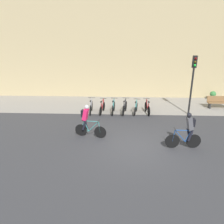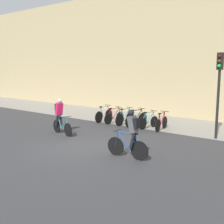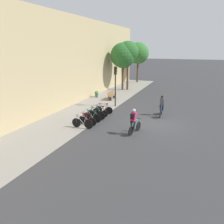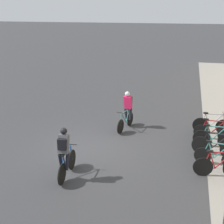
{
  "view_description": "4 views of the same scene",
  "coord_description": "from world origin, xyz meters",
  "px_view_note": "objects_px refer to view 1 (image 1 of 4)",
  "views": [
    {
      "loc": [
        -0.77,
        -9.51,
        5.12
      ],
      "look_at": [
        -1.26,
        2.05,
        1.04
      ],
      "focal_mm": 35.0,
      "sensor_mm": 36.0,
      "label": 1
    },
    {
      "loc": [
        7.78,
        -8.18,
        3.26
      ],
      "look_at": [
        -0.75,
        2.9,
        1.03
      ],
      "focal_mm": 45.0,
      "sensor_mm": 36.0,
      "label": 2
    },
    {
      "loc": [
        -15.96,
        -2.75,
        5.69
      ],
      "look_at": [
        -1.37,
        3.05,
        1.01
      ],
      "focal_mm": 35.0,
      "sensor_mm": 36.0,
      "label": 3
    },
    {
      "loc": [
        10.77,
        3.63,
        5.37
      ],
      "look_at": [
        0.24,
        0.99,
        1.7
      ],
      "focal_mm": 50.0,
      "sensor_mm": 36.0,
      "label": 4
    }
  ],
  "objects_px": {
    "cyclist_pink": "(87,120)",
    "traffic_light_pole": "(193,75)",
    "parked_bike_4": "(136,108)",
    "potted_plant": "(213,95)",
    "parked_bike_2": "(113,107)",
    "parked_bike_5": "(147,108)",
    "cyclist_grey": "(188,130)",
    "parked_bike_0": "(91,107)",
    "parked_bike_3": "(125,107)",
    "bench": "(219,102)",
    "parked_bike_1": "(102,108)"
  },
  "relations": [
    {
      "from": "parked_bike_0",
      "to": "parked_bike_5",
      "type": "xyz_separation_m",
      "value": [
        3.88,
        -0.0,
        -0.01
      ]
    },
    {
      "from": "parked_bike_2",
      "to": "cyclist_pink",
      "type": "bearing_deg",
      "value": -108.4
    },
    {
      "from": "parked_bike_1",
      "to": "bench",
      "type": "height_order",
      "value": "parked_bike_1"
    },
    {
      "from": "parked_bike_0",
      "to": "parked_bike_4",
      "type": "bearing_deg",
      "value": -0.01
    },
    {
      "from": "parked_bike_3",
      "to": "parked_bike_4",
      "type": "height_order",
      "value": "parked_bike_3"
    },
    {
      "from": "traffic_light_pole",
      "to": "parked_bike_2",
      "type": "bearing_deg",
      "value": 179.77
    },
    {
      "from": "parked_bike_1",
      "to": "potted_plant",
      "type": "bearing_deg",
      "value": 21.4
    },
    {
      "from": "parked_bike_4",
      "to": "bench",
      "type": "xyz_separation_m",
      "value": [
        6.2,
        1.41,
        0.09
      ]
    },
    {
      "from": "cyclist_pink",
      "to": "parked_bike_4",
      "type": "xyz_separation_m",
      "value": [
        2.81,
        3.78,
        -0.57
      ]
    },
    {
      "from": "parked_bike_5",
      "to": "potted_plant",
      "type": "relative_size",
      "value": 2.07
    },
    {
      "from": "cyclist_grey",
      "to": "potted_plant",
      "type": "distance_m",
      "value": 9.44
    },
    {
      "from": "parked_bike_5",
      "to": "parked_bike_4",
      "type": "bearing_deg",
      "value": -179.96
    },
    {
      "from": "cyclist_pink",
      "to": "bench",
      "type": "xyz_separation_m",
      "value": [
        9.01,
        5.19,
        -0.47
      ]
    },
    {
      "from": "parked_bike_4",
      "to": "potted_plant",
      "type": "xyz_separation_m",
      "value": [
        6.55,
        3.48,
        0.06
      ]
    },
    {
      "from": "parked_bike_1",
      "to": "traffic_light_pole",
      "type": "relative_size",
      "value": 0.41
    },
    {
      "from": "parked_bike_2",
      "to": "parked_bike_5",
      "type": "height_order",
      "value": "parked_bike_2"
    },
    {
      "from": "parked_bike_3",
      "to": "bench",
      "type": "xyz_separation_m",
      "value": [
        6.98,
        1.41,
        0.06
      ]
    },
    {
      "from": "cyclist_pink",
      "to": "traffic_light_pole",
      "type": "distance_m",
      "value": 7.63
    },
    {
      "from": "traffic_light_pole",
      "to": "parked_bike_1",
      "type": "bearing_deg",
      "value": 179.81
    },
    {
      "from": "cyclist_grey",
      "to": "parked_bike_5",
      "type": "bearing_deg",
      "value": 105.25
    },
    {
      "from": "cyclist_grey",
      "to": "parked_bike_1",
      "type": "distance_m",
      "value": 6.58
    },
    {
      "from": "parked_bike_4",
      "to": "parked_bike_5",
      "type": "xyz_separation_m",
      "value": [
        0.78,
        0.0,
        0.02
      ]
    },
    {
      "from": "bench",
      "to": "parked_bike_5",
      "type": "bearing_deg",
      "value": -165.45
    },
    {
      "from": "parked_bike_0",
      "to": "parked_bike_2",
      "type": "height_order",
      "value": "parked_bike_0"
    },
    {
      "from": "cyclist_pink",
      "to": "parked_bike_0",
      "type": "height_order",
      "value": "cyclist_pink"
    },
    {
      "from": "cyclist_pink",
      "to": "parked_bike_0",
      "type": "relative_size",
      "value": 1.05
    },
    {
      "from": "parked_bike_3",
      "to": "potted_plant",
      "type": "relative_size",
      "value": 2.21
    },
    {
      "from": "parked_bike_2",
      "to": "parked_bike_3",
      "type": "height_order",
      "value": "parked_bike_3"
    },
    {
      "from": "traffic_light_pole",
      "to": "potted_plant",
      "type": "distance_m",
      "value": 5.1
    },
    {
      "from": "cyclist_pink",
      "to": "potted_plant",
      "type": "bearing_deg",
      "value": 37.8
    },
    {
      "from": "traffic_light_pole",
      "to": "potted_plant",
      "type": "relative_size",
      "value": 5.02
    },
    {
      "from": "parked_bike_3",
      "to": "parked_bike_5",
      "type": "relative_size",
      "value": 1.07
    },
    {
      "from": "parked_bike_2",
      "to": "traffic_light_pole",
      "type": "height_order",
      "value": "traffic_light_pole"
    },
    {
      "from": "cyclist_pink",
      "to": "parked_bike_3",
      "type": "bearing_deg",
      "value": 61.72
    },
    {
      "from": "cyclist_grey",
      "to": "bench",
      "type": "height_order",
      "value": "cyclist_grey"
    },
    {
      "from": "cyclist_grey",
      "to": "parked_bike_0",
      "type": "xyz_separation_m",
      "value": [
        -5.2,
        4.83,
        -0.54
      ]
    },
    {
      "from": "potted_plant",
      "to": "parked_bike_1",
      "type": "bearing_deg",
      "value": -158.6
    },
    {
      "from": "parked_bike_1",
      "to": "parked_bike_3",
      "type": "relative_size",
      "value": 0.92
    },
    {
      "from": "cyclist_grey",
      "to": "potted_plant",
      "type": "relative_size",
      "value": 2.3
    },
    {
      "from": "parked_bike_0",
      "to": "bench",
      "type": "height_order",
      "value": "parked_bike_0"
    },
    {
      "from": "parked_bike_0",
      "to": "parked_bike_2",
      "type": "bearing_deg",
      "value": 0.01
    },
    {
      "from": "parked_bike_1",
      "to": "parked_bike_5",
      "type": "bearing_deg",
      "value": 0.02
    },
    {
      "from": "parked_bike_1",
      "to": "cyclist_pink",
      "type": "bearing_deg",
      "value": -97.26
    },
    {
      "from": "parked_bike_1",
      "to": "parked_bike_4",
      "type": "xyz_separation_m",
      "value": [
        2.33,
        0.0,
        -0.0
      ]
    },
    {
      "from": "parked_bike_3",
      "to": "parked_bike_5",
      "type": "xyz_separation_m",
      "value": [
        1.55,
        0.0,
        -0.02
      ]
    },
    {
      "from": "cyclist_pink",
      "to": "parked_bike_5",
      "type": "distance_m",
      "value": 5.24
    },
    {
      "from": "cyclist_pink",
      "to": "parked_bike_2",
      "type": "bearing_deg",
      "value": 71.6
    },
    {
      "from": "traffic_light_pole",
      "to": "parked_bike_3",
      "type": "bearing_deg",
      "value": 179.73
    },
    {
      "from": "parked_bike_3",
      "to": "bench",
      "type": "relative_size",
      "value": 1.01
    },
    {
      "from": "cyclist_grey",
      "to": "parked_bike_0",
      "type": "distance_m",
      "value": 7.12
    }
  ]
}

